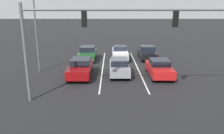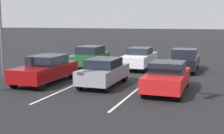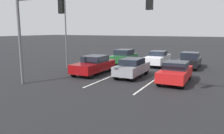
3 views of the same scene
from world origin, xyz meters
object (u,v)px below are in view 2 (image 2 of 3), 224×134
(car_red_leftlane_front, at_px, (167,77))
(car_black_leftlane_second, at_px, (184,60))
(car_white_midlane_second, at_px, (139,58))
(car_gray_midlane_front, at_px, (104,72))
(car_maroon_rightlane_front, at_px, (46,69))
(car_darkgreen_rightlane_second, at_px, (89,57))
(street_lamp_right_shoulder, at_px, (2,5))

(car_red_leftlane_front, relative_size, car_black_leftlane_second, 1.01)
(car_red_leftlane_front, distance_m, car_white_midlane_second, 7.69)
(car_gray_midlane_front, bearing_deg, car_black_leftlane_second, -118.32)
(car_maroon_rightlane_front, distance_m, car_black_leftlane_second, 9.97)
(car_darkgreen_rightlane_second, bearing_deg, street_lamp_right_shoulder, 50.78)
(car_black_leftlane_second, distance_m, street_lamp_right_shoulder, 12.97)
(car_red_leftlane_front, height_order, car_white_midlane_second, car_white_midlane_second)
(car_gray_midlane_front, xyz_separation_m, car_white_midlane_second, (-0.33, -6.61, 0.02))
(car_maroon_rightlane_front, distance_m, car_white_midlane_second, 7.90)
(car_red_leftlane_front, xyz_separation_m, car_maroon_rightlane_front, (7.01, -0.05, 0.03))
(car_darkgreen_rightlane_second, bearing_deg, car_red_leftlane_front, 137.30)
(car_maroon_rightlane_front, xyz_separation_m, car_darkgreen_rightlane_second, (0.04, -6.45, 0.03))
(car_maroon_rightlane_front, bearing_deg, car_black_leftlane_second, -135.19)
(car_gray_midlane_front, bearing_deg, street_lamp_right_shoulder, -9.23)
(car_gray_midlane_front, distance_m, car_white_midlane_second, 6.62)
(car_maroon_rightlane_front, relative_size, car_darkgreen_rightlane_second, 1.08)
(car_darkgreen_rightlane_second, bearing_deg, car_white_midlane_second, -172.79)
(car_black_leftlane_second, xyz_separation_m, car_white_midlane_second, (3.29, 0.09, 0.02))
(car_red_leftlane_front, relative_size, car_maroon_rightlane_front, 0.93)
(street_lamp_right_shoulder, bearing_deg, car_gray_midlane_front, 170.77)
(car_white_midlane_second, xyz_separation_m, street_lamp_right_shoulder, (7.84, 5.39, 3.76))
(car_red_leftlane_front, xyz_separation_m, car_white_midlane_second, (3.22, -6.99, 0.04))
(car_gray_midlane_front, bearing_deg, car_maroon_rightlane_front, 5.30)
(car_gray_midlane_front, relative_size, street_lamp_right_shoulder, 0.52)
(car_maroon_rightlane_front, distance_m, car_darkgreen_rightlane_second, 6.45)
(car_black_leftlane_second, bearing_deg, car_white_midlane_second, 1.60)
(car_maroon_rightlane_front, relative_size, street_lamp_right_shoulder, 0.59)
(street_lamp_right_shoulder, bearing_deg, car_black_leftlane_second, -153.75)
(car_gray_midlane_front, xyz_separation_m, car_darkgreen_rightlane_second, (3.50, -6.13, 0.04))
(car_red_leftlane_front, xyz_separation_m, car_gray_midlane_front, (3.54, -0.37, 0.02))
(car_maroon_rightlane_front, xyz_separation_m, car_gray_midlane_front, (-3.46, -0.32, -0.01))
(car_gray_midlane_front, height_order, street_lamp_right_shoulder, street_lamp_right_shoulder)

